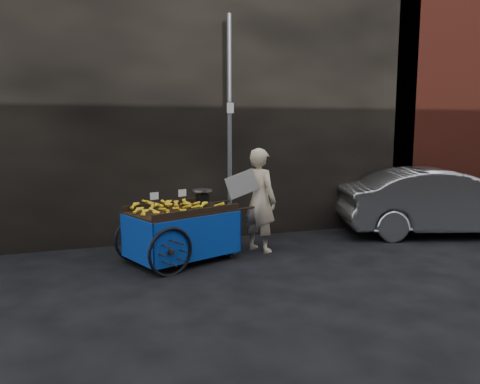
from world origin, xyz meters
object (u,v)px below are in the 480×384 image
object	(u,v)px
banana_cart	(179,216)
parked_car	(443,202)
vendor	(259,200)
plastic_bag	(230,250)

from	to	relation	value
banana_cart	parked_car	xyz separation A→B (m)	(5.18, 0.17, -0.08)
banana_cart	vendor	world-z (taller)	vendor
plastic_bag	parked_car	world-z (taller)	parked_car
vendor	plastic_bag	world-z (taller)	vendor
plastic_bag	banana_cart	bearing A→B (deg)	179.44
vendor	plastic_bag	distance (m)	0.96
parked_car	plastic_bag	bearing A→B (deg)	109.30
banana_cart	plastic_bag	size ratio (longest dim) A/B	9.50
banana_cart	plastic_bag	bearing A→B (deg)	-21.94
plastic_bag	parked_car	xyz separation A→B (m)	(4.35, 0.18, 0.53)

